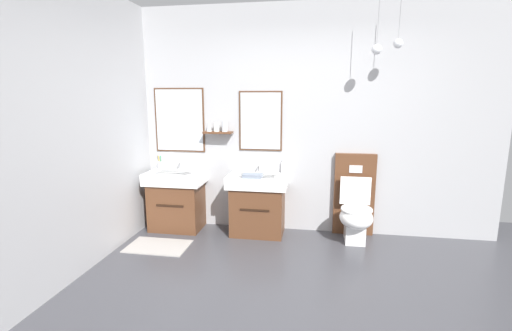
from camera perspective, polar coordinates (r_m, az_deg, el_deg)
ground_plane at (r=3.09m, az=7.20°, el=-22.85°), size 5.60×5.00×0.10m
wall_back at (r=4.42m, az=8.43°, el=7.00°), size 4.40×0.51×2.74m
wall_left at (r=3.40m, az=-31.11°, el=4.39°), size 0.12×3.80×2.74m
bath_mat at (r=4.28m, az=-15.32°, el=-12.30°), size 0.68×0.44×0.01m
vanity_sink_left at (r=4.67m, az=-12.50°, el=-5.22°), size 0.72×0.49×0.74m
tap_on_left_sink at (r=4.73m, az=-11.89°, el=0.25°), size 0.03×0.13×0.11m
vanity_sink_right at (r=4.39m, az=0.29°, el=-5.97°), size 0.72×0.49×0.74m
tap_on_right_sink at (r=4.46m, az=0.67°, el=-0.15°), size 0.03×0.13×0.11m
toilet at (r=4.38m, az=15.49°, el=-6.61°), size 0.48×0.63×1.00m
toothbrush_cup at (r=4.83m, az=-15.03°, el=0.14°), size 0.07×0.07×0.21m
soap_dispenser at (r=4.42m, az=4.37°, el=-0.25°), size 0.06×0.06×0.17m
folded_hand_towel at (r=4.16m, az=-0.57°, el=-1.64°), size 0.22×0.16×0.04m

